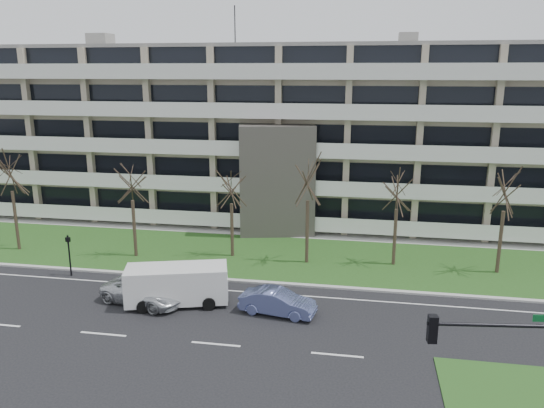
% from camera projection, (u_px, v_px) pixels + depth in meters
% --- Properties ---
extents(ground, '(160.00, 160.00, 0.00)m').
position_uv_depth(ground, '(216.00, 344.00, 26.29)').
color(ground, black).
rests_on(ground, ground).
extents(grass_verge, '(90.00, 10.00, 0.06)m').
position_uv_depth(grass_verge, '(265.00, 256.00, 38.69)').
color(grass_verge, '#234918').
rests_on(grass_verge, ground).
extents(curb, '(90.00, 0.35, 0.12)m').
position_uv_depth(curb, '(250.00, 281.00, 33.91)').
color(curb, '#B2B2AD').
rests_on(curb, ground).
extents(sidewalk, '(90.00, 2.00, 0.08)m').
position_uv_depth(sidewalk, '(277.00, 233.00, 43.94)').
color(sidewalk, '#B2B2AD').
rests_on(sidewalk, ground).
extents(grass_median, '(7.00, 5.00, 0.06)m').
position_uv_depth(grass_median, '(528.00, 397.00, 22.03)').
color(grass_median, '#234918').
rests_on(grass_median, ground).
extents(lane_edge_line, '(90.00, 0.12, 0.01)m').
position_uv_depth(lane_edge_line, '(245.00, 292.00, 32.49)').
color(lane_edge_line, white).
rests_on(lane_edge_line, ground).
extents(apartment_building, '(60.50, 15.10, 18.75)m').
position_uv_depth(apartment_building, '(289.00, 133.00, 48.58)').
color(apartment_building, '#BAAE91').
rests_on(apartment_building, ground).
extents(silver_pickup, '(5.56, 3.66, 1.42)m').
position_uv_depth(silver_pickup, '(144.00, 291.00, 30.78)').
color(silver_pickup, silver).
rests_on(silver_pickup, ground).
extents(blue_sedan, '(4.43, 2.14, 1.40)m').
position_uv_depth(blue_sedan, '(278.00, 302.00, 29.41)').
color(blue_sedan, '#6C79BC').
rests_on(blue_sedan, ground).
extents(white_van, '(6.16, 3.66, 2.25)m').
position_uv_depth(white_van, '(178.00, 282.00, 30.55)').
color(white_van, white).
rests_on(white_van, ground).
extents(traffic_signal, '(4.94, 0.88, 5.74)m').
position_uv_depth(traffic_signal, '(523.00, 372.00, 17.16)').
color(traffic_signal, black).
rests_on(traffic_signal, ground).
extents(pedestrian_signal, '(0.30, 0.25, 2.78)m').
position_uv_depth(pedestrian_signal, '(69.00, 250.00, 34.62)').
color(pedestrian_signal, black).
rests_on(pedestrian_signal, ground).
extents(tree_1, '(4.06, 4.06, 8.11)m').
position_uv_depth(tree_1, '(9.00, 168.00, 38.53)').
color(tree_1, '#382B21').
rests_on(tree_1, ground).
extents(tree_2, '(3.76, 3.76, 7.52)m').
position_uv_depth(tree_2, '(131.00, 178.00, 37.22)').
color(tree_2, '#382B21').
rests_on(tree_2, ground).
extents(tree_3, '(3.53, 3.53, 7.07)m').
position_uv_depth(tree_3, '(231.00, 183.00, 37.31)').
color(tree_3, '#382B21').
rests_on(tree_3, ground).
extents(tree_4, '(4.04, 4.04, 8.08)m').
position_uv_depth(tree_4, '(308.00, 175.00, 35.81)').
color(tree_4, '#382B21').
rests_on(tree_4, ground).
extents(tree_5, '(3.59, 3.59, 7.18)m').
position_uv_depth(tree_5, '(398.00, 187.00, 35.58)').
color(tree_5, '#382B21').
rests_on(tree_5, ground).
extents(tree_6, '(3.84, 3.84, 7.67)m').
position_uv_depth(tree_6, '(506.00, 186.00, 34.01)').
color(tree_6, '#382B21').
rests_on(tree_6, ground).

